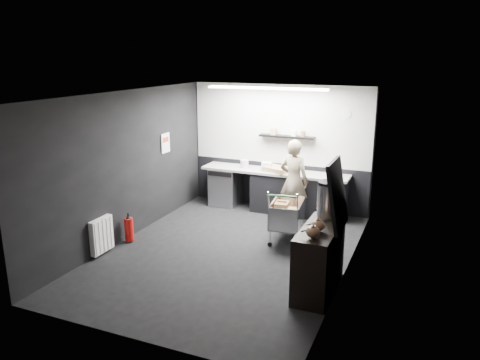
% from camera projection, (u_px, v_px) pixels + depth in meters
% --- Properties ---
extents(floor, '(5.50, 5.50, 0.00)m').
position_uv_depth(floor, '(228.00, 252.00, 8.07)').
color(floor, black).
rests_on(floor, ground).
extents(ceiling, '(5.50, 5.50, 0.00)m').
position_uv_depth(ceiling, '(227.00, 94.00, 7.36)').
color(ceiling, beige).
rests_on(ceiling, wall_back).
extents(wall_back, '(5.50, 0.00, 5.50)m').
position_uv_depth(wall_back, '(279.00, 147.00, 10.16)').
color(wall_back, black).
rests_on(wall_back, floor).
extents(wall_front, '(5.50, 0.00, 5.50)m').
position_uv_depth(wall_front, '(127.00, 234.00, 5.27)').
color(wall_front, black).
rests_on(wall_front, floor).
extents(wall_left, '(0.00, 5.50, 5.50)m').
position_uv_depth(wall_left, '(127.00, 166.00, 8.46)').
color(wall_left, black).
rests_on(wall_left, floor).
extents(wall_right, '(0.00, 5.50, 5.50)m').
position_uv_depth(wall_right, '(350.00, 190.00, 6.96)').
color(wall_right, black).
rests_on(wall_right, floor).
extents(kitchen_wall_panel, '(3.95, 0.02, 1.70)m').
position_uv_depth(kitchen_wall_panel, '(280.00, 124.00, 10.01)').
color(kitchen_wall_panel, silver).
rests_on(kitchen_wall_panel, wall_back).
extents(dado_panel, '(3.95, 0.02, 1.00)m').
position_uv_depth(dado_panel, '(278.00, 185.00, 10.36)').
color(dado_panel, black).
rests_on(dado_panel, wall_back).
extents(floating_shelf, '(1.20, 0.22, 0.04)m').
position_uv_depth(floating_shelf, '(287.00, 137.00, 9.90)').
color(floating_shelf, black).
rests_on(floating_shelf, wall_back).
extents(wall_clock, '(0.20, 0.03, 0.20)m').
position_uv_depth(wall_clock, '(346.00, 114.00, 9.40)').
color(wall_clock, white).
rests_on(wall_clock, wall_back).
extents(poster, '(0.02, 0.30, 0.40)m').
position_uv_depth(poster, '(165.00, 143.00, 9.56)').
color(poster, white).
rests_on(poster, wall_left).
extents(poster_red_band, '(0.02, 0.22, 0.10)m').
position_uv_depth(poster_red_band, '(165.00, 140.00, 9.54)').
color(poster_red_band, red).
rests_on(poster_red_band, poster).
extents(radiator, '(0.10, 0.50, 0.60)m').
position_uv_depth(radiator, '(102.00, 235.00, 7.90)').
color(radiator, white).
rests_on(radiator, wall_left).
extents(ceiling_strip, '(2.40, 0.20, 0.04)m').
position_uv_depth(ceiling_strip, '(266.00, 88.00, 9.01)').
color(ceiling_strip, white).
rests_on(ceiling_strip, ceiling).
extents(prep_counter, '(3.20, 0.61, 0.90)m').
position_uv_depth(prep_counter, '(280.00, 191.00, 10.05)').
color(prep_counter, black).
rests_on(prep_counter, floor).
extents(person, '(0.68, 0.51, 1.69)m').
position_uv_depth(person, '(294.00, 181.00, 9.38)').
color(person, beige).
rests_on(person, floor).
extents(shopping_cart, '(0.64, 0.96, 1.00)m').
position_uv_depth(shopping_cart, '(287.00, 216.00, 8.49)').
color(shopping_cart, silver).
rests_on(shopping_cart, floor).
extents(sideboard, '(0.55, 1.29, 1.93)m').
position_uv_depth(sideboard, '(321.00, 250.00, 6.66)').
color(sideboard, black).
rests_on(sideboard, floor).
extents(fire_extinguisher, '(0.16, 0.16, 0.53)m').
position_uv_depth(fire_extinguisher, '(129.00, 229.00, 8.46)').
color(fire_extinguisher, '#B30E0B').
rests_on(fire_extinguisher, floor).
extents(cardboard_box, '(0.61, 0.53, 0.10)m').
position_uv_depth(cardboard_box, '(277.00, 169.00, 9.90)').
color(cardboard_box, '#A47F57').
rests_on(cardboard_box, prep_counter).
extents(pink_tub, '(0.17, 0.17, 0.17)m').
position_uv_depth(pink_tub, '(244.00, 164.00, 10.22)').
color(pink_tub, beige).
rests_on(pink_tub, prep_counter).
extents(white_container, '(0.23, 0.19, 0.18)m').
position_uv_depth(white_container, '(267.00, 166.00, 9.97)').
color(white_container, white).
rests_on(white_container, prep_counter).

